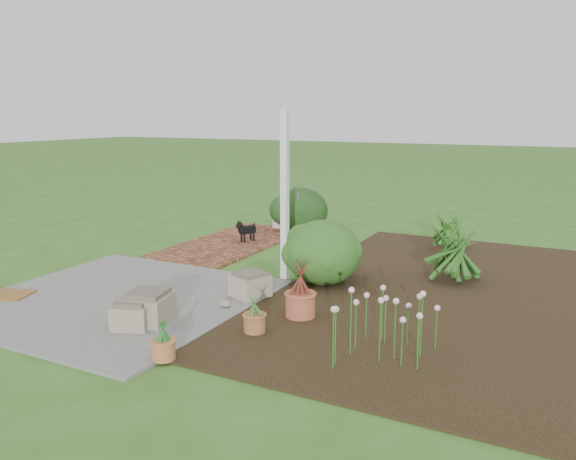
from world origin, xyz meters
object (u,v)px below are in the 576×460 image
at_px(stone_trough_near, 133,315).
at_px(black_dog, 246,229).
at_px(cream_ceramic_urn, 279,218).
at_px(evergreen_shrub, 323,251).

relative_size(stone_trough_near, black_dog, 0.93).
bearing_deg(cream_ceramic_urn, stone_trough_near, -78.42).
bearing_deg(stone_trough_near, black_dog, 104.52).
bearing_deg(evergreen_shrub, black_dog, 143.59).
bearing_deg(stone_trough_near, cream_ceramic_urn, 101.58).
bearing_deg(black_dog, cream_ceramic_urn, 114.55).
distance_m(black_dog, cream_ceramic_urn, 1.51).
bearing_deg(cream_ceramic_urn, evergreen_shrub, -53.16).
height_order(cream_ceramic_urn, evergreen_shrub, evergreen_shrub).
height_order(stone_trough_near, black_dog, black_dog).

